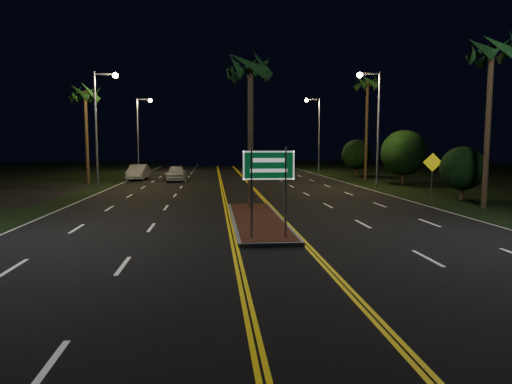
{
  "coord_description": "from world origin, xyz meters",
  "views": [
    {
      "loc": [
        -1.93,
        -12.92,
        3.42
      ],
      "look_at": [
        -0.56,
        1.58,
        1.9
      ],
      "focal_mm": 32.0,
      "sensor_mm": 36.0,
      "label": 1
    }
  ],
  "objects": [
    {
      "name": "palm_right_near",
      "position": [
        12.5,
        10.0,
        8.21
      ],
      "size": [
        2.4,
        2.4,
        9.3
      ],
      "color": "#382819",
      "rests_on": "ground"
    },
    {
      "name": "streetlight_left_mid",
      "position": [
        -10.61,
        24.0,
        5.66
      ],
      "size": [
        1.91,
        0.44,
        9.0
      ],
      "color": "gray",
      "rests_on": "ground"
    },
    {
      "name": "warning_sign",
      "position": [
        12.31,
        15.53,
        1.9
      ],
      "size": [
        1.17,
        0.34,
        2.87
      ],
      "rotation": [
        0.0,
        0.0,
        -0.26
      ],
      "color": "gray",
      "rests_on": "ground"
    },
    {
      "name": "highway_sign",
      "position": [
        0.0,
        2.8,
        2.4
      ],
      "size": [
        1.8,
        0.08,
        3.2
      ],
      "color": "gray",
      "rests_on": "ground"
    },
    {
      "name": "ground",
      "position": [
        0.0,
        0.0,
        0.0
      ],
      "size": [
        120.0,
        120.0,
        0.0
      ],
      "primitive_type": "plane",
      "color": "black",
      "rests_on": "ground"
    },
    {
      "name": "palm_median",
      "position": [
        0.0,
        10.5,
        7.28
      ],
      "size": [
        2.4,
        2.4,
        8.3
      ],
      "color": "#382819",
      "rests_on": "ground"
    },
    {
      "name": "palm_right_far",
      "position": [
        12.8,
        30.0,
        9.14
      ],
      "size": [
        2.4,
        2.4,
        10.3
      ],
      "color": "#382819",
      "rests_on": "ground"
    },
    {
      "name": "streetlight_right_far",
      "position": [
        10.61,
        42.0,
        5.66
      ],
      "size": [
        1.91,
        0.44,
        9.0
      ],
      "color": "gray",
      "rests_on": "ground"
    },
    {
      "name": "car_near",
      "position": [
        -5.38,
        30.45,
        0.87
      ],
      "size": [
        2.3,
        5.22,
        1.73
      ],
      "primitive_type": "imported",
      "rotation": [
        0.0,
        0.0,
        0.01
      ],
      "color": "silver",
      "rests_on": "ground"
    },
    {
      "name": "streetlight_right_mid",
      "position": [
        10.61,
        22.0,
        5.66
      ],
      "size": [
        1.91,
        0.44,
        9.0
      ],
      "color": "gray",
      "rests_on": "ground"
    },
    {
      "name": "shrub_near",
      "position": [
        13.5,
        14.0,
        1.95
      ],
      "size": [
        2.7,
        2.7,
        3.3
      ],
      "color": "#382819",
      "rests_on": "ground"
    },
    {
      "name": "palm_left_far",
      "position": [
        -12.8,
        28.0,
        7.75
      ],
      "size": [
        2.4,
        2.4,
        8.8
      ],
      "color": "#382819",
      "rests_on": "ground"
    },
    {
      "name": "shrub_far",
      "position": [
        13.8,
        36.0,
        2.34
      ],
      "size": [
        3.24,
        3.24,
        3.96
      ],
      "color": "#382819",
      "rests_on": "ground"
    },
    {
      "name": "median_island",
      "position": [
        0.0,
        7.0,
        0.08
      ],
      "size": [
        2.25,
        10.25,
        0.17
      ],
      "color": "gray",
      "rests_on": "ground"
    },
    {
      "name": "car_far",
      "position": [
        -9.2,
        32.35,
        0.86
      ],
      "size": [
        2.38,
        5.24,
        1.72
      ],
      "primitive_type": "imported",
      "rotation": [
        0.0,
        0.0,
        -0.03
      ],
      "color": "silver",
      "rests_on": "ground"
    },
    {
      "name": "shrub_mid",
      "position": [
        14.0,
        24.0,
        2.73
      ],
      "size": [
        3.78,
        3.78,
        4.62
      ],
      "color": "#382819",
      "rests_on": "ground"
    },
    {
      "name": "streetlight_left_far",
      "position": [
        -10.61,
        44.0,
        5.66
      ],
      "size": [
        1.91,
        0.44,
        9.0
      ],
      "color": "gray",
      "rests_on": "ground"
    }
  ]
}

